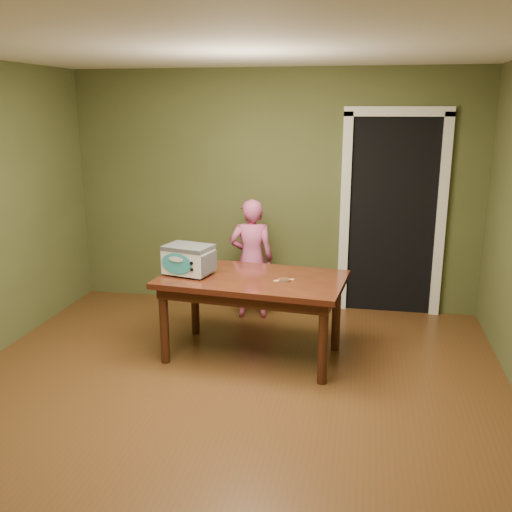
# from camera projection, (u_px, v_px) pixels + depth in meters

# --- Properties ---
(floor) EXTENTS (5.00, 5.00, 0.00)m
(floor) POSITION_uv_depth(u_px,v_px,m) (216.00, 413.00, 4.22)
(floor) COLOR #573018
(floor) RESTS_ON ground
(room_shell) EXTENTS (4.52, 5.02, 2.61)m
(room_shell) POSITION_uv_depth(u_px,v_px,m) (212.00, 183.00, 3.79)
(room_shell) COLOR #4E552D
(room_shell) RESTS_ON ground
(doorway) EXTENTS (1.10, 0.66, 2.25)m
(doorway) POSITION_uv_depth(u_px,v_px,m) (391.00, 212.00, 6.36)
(doorway) COLOR black
(doorway) RESTS_ON ground
(dining_table) EXTENTS (1.68, 1.05, 0.75)m
(dining_table) POSITION_uv_depth(u_px,v_px,m) (252.00, 288.00, 5.03)
(dining_table) COLOR #37130C
(dining_table) RESTS_ON floor
(toy_oven) EXTENTS (0.48, 0.37, 0.27)m
(toy_oven) POSITION_uv_depth(u_px,v_px,m) (188.00, 259.00, 5.04)
(toy_oven) COLOR #4C4F54
(toy_oven) RESTS_ON dining_table
(baking_pan) EXTENTS (0.10, 0.10, 0.02)m
(baking_pan) POSITION_uv_depth(u_px,v_px,m) (284.00, 280.00, 4.88)
(baking_pan) COLOR silver
(baking_pan) RESTS_ON dining_table
(spatula) EXTENTS (0.17, 0.10, 0.01)m
(spatula) POSITION_uv_depth(u_px,v_px,m) (284.00, 280.00, 4.89)
(spatula) COLOR tan
(spatula) RESTS_ON dining_table
(child) EXTENTS (0.51, 0.38, 1.28)m
(child) POSITION_uv_depth(u_px,v_px,m) (251.00, 259.00, 6.00)
(child) COLOR #C04F80
(child) RESTS_ON floor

